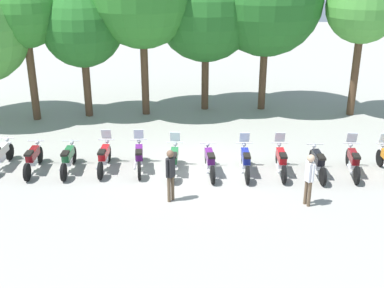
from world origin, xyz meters
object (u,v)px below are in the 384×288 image
at_px(motorcycle_4, 139,157).
at_px(tree_4, 206,11).
at_px(motorcycle_0, 1,155).
at_px(person_0, 309,176).
at_px(motorcycle_6, 210,161).
at_px(tree_5, 267,0).
at_px(motorcycle_8, 281,160).
at_px(motorcycle_5, 174,160).
at_px(motorcycle_2, 68,158).
at_px(motorcycle_9, 318,162).
at_px(motorcycle_1, 33,158).
at_px(tree_2, 82,26).
at_px(motorcycle_7, 245,160).
at_px(person_1, 171,171).
at_px(motorcycle_10, 353,161).
at_px(tree_6, 363,7).
at_px(tree_1, 24,11).
at_px(motorcycle_3, 104,157).

relative_size(motorcycle_4, tree_4, 0.30).
distance_m(motorcycle_0, person_0, 11.13).
relative_size(motorcycle_6, tree_5, 0.27).
xyz_separation_m(motorcycle_8, tree_4, (-2.60, 7.73, 4.33)).
relative_size(motorcycle_0, motorcycle_8, 1.00).
height_order(motorcycle_5, tree_4, tree_4).
relative_size(motorcycle_2, motorcycle_9, 1.00).
distance_m(motorcycle_1, tree_2, 7.52).
height_order(motorcycle_6, tree_2, tree_2).
relative_size(motorcycle_6, tree_2, 0.35).
relative_size(motorcycle_5, motorcycle_7, 1.00).
height_order(motorcycle_6, person_0, person_0).
distance_m(motorcycle_6, person_1, 2.51).
height_order(motorcycle_0, motorcycle_10, motorcycle_10).
distance_m(motorcycle_2, motorcycle_7, 6.44).
relative_size(motorcycle_4, motorcycle_6, 1.00).
height_order(motorcycle_0, person_1, person_1).
xyz_separation_m(person_0, tree_4, (-3.05, 10.10, 3.82)).
relative_size(motorcycle_1, tree_2, 0.35).
xyz_separation_m(motorcycle_9, motorcycle_10, (1.29, 0.10, 0.01)).
bearing_deg(motorcycle_0, person_1, -109.52).
bearing_deg(motorcycle_4, motorcycle_8, -98.82).
bearing_deg(tree_2, motorcycle_5, -56.04).
height_order(motorcycle_10, person_0, person_0).
bearing_deg(motorcycle_9, motorcycle_8, 83.00).
xyz_separation_m(person_1, tree_4, (1.29, 9.84, 3.80)).
bearing_deg(tree_6, person_0, -114.05).
distance_m(motorcycle_6, tree_2, 9.55).
height_order(motorcycle_1, motorcycle_7, motorcycle_7).
height_order(motorcycle_5, tree_1, tree_1).
height_order(motorcycle_1, motorcycle_6, same).
relative_size(motorcycle_1, tree_4, 0.30).
bearing_deg(tree_4, person_0, -73.19).
bearing_deg(person_1, tree_5, 108.30).
bearing_deg(motorcycle_10, tree_4, 39.95).
bearing_deg(tree_5, person_1, -112.93).
height_order(motorcycle_1, motorcycle_3, motorcycle_3).
bearing_deg(tree_2, motorcycle_2, -84.98).
relative_size(motorcycle_4, tree_5, 0.27).
distance_m(person_1, tree_1, 11.35).
height_order(motorcycle_9, person_0, person_0).
xyz_separation_m(tree_1, tree_6, (15.25, 0.79, 0.11)).
xyz_separation_m(motorcycle_10, tree_1, (-13.27, 6.08, 4.51)).
bearing_deg(motorcycle_7, motorcycle_9, -92.65).
distance_m(motorcycle_0, motorcycle_8, 10.31).
distance_m(motorcycle_2, motorcycle_9, 9.02).
bearing_deg(tree_4, person_1, -97.44).
distance_m(tree_5, tree_6, 4.37).
distance_m(motorcycle_2, tree_5, 12.06).
xyz_separation_m(motorcycle_0, tree_4, (7.70, 7.29, 4.34)).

